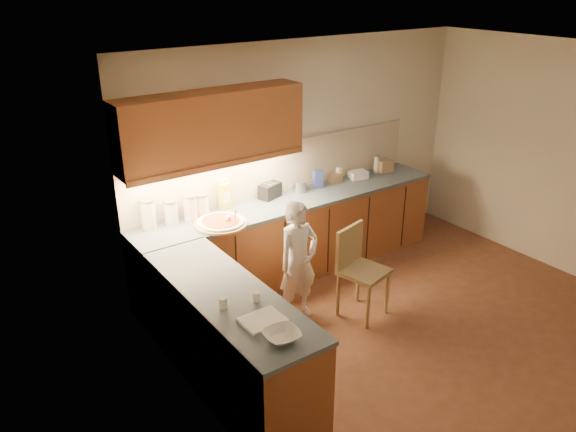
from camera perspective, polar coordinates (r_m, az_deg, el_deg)
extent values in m
plane|color=brown|center=(5.81, 13.64, -11.18)|extent=(4.50, 4.50, 0.00)
cube|color=beige|center=(6.56, 1.73, 6.31)|extent=(4.50, 0.04, 2.60)
cube|color=beige|center=(3.89, -7.42, -6.67)|extent=(0.04, 4.00, 2.60)
cube|color=beige|center=(6.99, 27.21, 4.77)|extent=(0.04, 4.00, 2.60)
cube|color=white|center=(4.86, 16.64, 14.99)|extent=(4.50, 4.00, 0.04)
cube|color=#95522B|center=(6.44, 0.55, -2.24)|extent=(3.75, 0.60, 0.88)
cube|color=#95522B|center=(4.78, -5.95, -12.57)|extent=(0.60, 2.00, 0.88)
cube|color=#465664|center=(6.26, 0.56, 1.56)|extent=(3.77, 0.62, 0.04)
cube|color=#465664|center=(4.52, -6.19, -7.86)|extent=(0.62, 2.02, 0.04)
cube|color=black|center=(5.55, -10.62, -7.25)|extent=(0.02, 0.01, 0.80)
cube|color=black|center=(5.78, -5.22, -5.59)|extent=(0.02, 0.01, 0.80)
cube|color=black|center=(6.06, -0.30, -4.03)|extent=(0.02, 0.01, 0.80)
cube|color=black|center=(6.38, 4.14, -2.58)|extent=(0.02, 0.01, 0.80)
cube|color=black|center=(6.74, 8.11, -1.27)|extent=(0.02, 0.01, 0.80)
cube|color=black|center=(7.14, 11.67, -0.09)|extent=(0.02, 0.01, 0.80)
cube|color=beige|center=(6.37, -0.92, 4.93)|extent=(3.75, 0.02, 0.58)
cube|color=#95522B|center=(5.62, -7.75, 8.96)|extent=(1.95, 0.35, 0.70)
cube|color=#95522B|center=(5.56, -6.71, 5.12)|extent=(1.95, 0.02, 0.06)
cylinder|color=tan|center=(5.65, -6.84, -0.77)|extent=(0.54, 0.54, 0.02)
cylinder|color=#F3E1BE|center=(5.65, -6.85, -0.57)|extent=(0.47, 0.47, 0.02)
cylinder|color=#BE3A19|center=(5.64, -6.86, -0.45)|extent=(0.38, 0.38, 0.01)
sphere|color=white|center=(5.62, -6.08, -0.22)|extent=(0.07, 0.07, 0.07)
cylinder|color=white|center=(5.58, -5.39, -0.03)|extent=(0.06, 0.12, 0.22)
imported|color=silver|center=(5.53, 1.06, -4.68)|extent=(0.48, 0.33, 1.26)
cylinder|color=tan|center=(5.60, 8.12, -9.20)|extent=(0.04, 0.04, 0.47)
cylinder|color=tan|center=(5.86, 10.05, -7.70)|extent=(0.04, 0.04, 0.47)
cylinder|color=tan|center=(5.77, 5.11, -7.99)|extent=(0.04, 0.04, 0.47)
cylinder|color=tan|center=(6.02, 7.12, -6.60)|extent=(0.04, 0.04, 0.47)
cube|color=tan|center=(5.68, 7.74, -5.63)|extent=(0.51, 0.51, 0.04)
cube|color=tan|center=(5.66, 6.24, -2.98)|extent=(0.42, 0.14, 0.42)
imported|color=white|center=(3.94, -0.64, -12.05)|extent=(0.27, 0.27, 0.06)
cylinder|color=silver|center=(5.65, -13.99, 0.11)|extent=(0.14, 0.14, 0.29)
cylinder|color=gray|center=(5.59, -14.15, 1.57)|extent=(0.15, 0.15, 0.02)
cylinder|color=silver|center=(5.71, -11.78, 0.31)|extent=(0.14, 0.14, 0.24)
cylinder|color=gray|center=(5.67, -11.89, 1.49)|extent=(0.15, 0.15, 0.02)
cylinder|color=silver|center=(5.76, -9.89, 0.76)|extent=(0.14, 0.14, 0.26)
cylinder|color=tan|center=(5.70, -9.99, 2.04)|extent=(0.15, 0.15, 0.02)
cylinder|color=silver|center=(5.84, -8.77, 1.03)|extent=(0.15, 0.15, 0.23)
cylinder|color=gray|center=(5.79, -8.85, 2.18)|extent=(0.15, 0.15, 0.02)
cube|color=gold|center=(5.98, -6.43, 2.02)|extent=(0.14, 0.12, 0.29)
cube|color=silver|center=(5.92, -6.50, 3.55)|extent=(0.09, 0.07, 0.05)
cube|color=black|center=(6.27, -1.84, 2.59)|extent=(0.29, 0.22, 0.17)
cube|color=#A7A7AC|center=(6.21, -2.04, 3.24)|extent=(0.06, 0.11, 0.00)
cube|color=#A7A7AC|center=(6.26, -1.67, 3.40)|extent=(0.06, 0.11, 0.00)
cylinder|color=#AFAFB4|center=(6.45, 1.15, 2.99)|extent=(0.16, 0.16, 0.12)
cylinder|color=#AFAFB4|center=(6.43, 1.15, 3.52)|extent=(0.17, 0.17, 0.01)
cube|color=#2F408F|center=(6.57, 3.04, 3.79)|extent=(0.12, 0.10, 0.21)
cube|color=#9A7A53|center=(6.77, 4.82, 3.85)|extent=(0.15, 0.11, 0.10)
cube|color=white|center=(6.82, 5.19, 4.26)|extent=(0.06, 0.06, 0.16)
cube|color=white|center=(6.94, 7.12, 4.19)|extent=(0.24, 0.19, 0.09)
cylinder|color=silver|center=(7.14, 8.97, 5.16)|extent=(0.07, 0.07, 0.21)
cylinder|color=gray|center=(7.11, 9.03, 6.01)|extent=(0.07, 0.07, 0.01)
cube|color=tan|center=(7.21, 9.74, 5.06)|extent=(0.21, 0.17, 0.15)
cube|color=white|center=(4.14, -2.62, -10.51)|extent=(0.31, 0.24, 0.02)
cylinder|color=silver|center=(4.29, -6.62, -8.75)|extent=(0.07, 0.07, 0.09)
cylinder|color=white|center=(4.35, -3.26, -8.18)|extent=(0.07, 0.07, 0.08)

